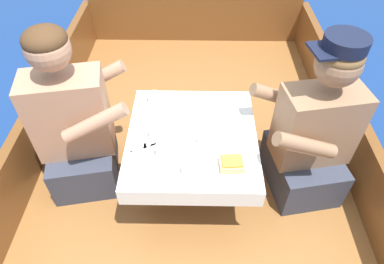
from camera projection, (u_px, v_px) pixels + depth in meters
ground_plane at (192, 214)px, 2.24m from camera, size 60.00×60.00×0.00m
boat_deck at (192, 203)px, 2.15m from camera, size 2.04×3.64×0.25m
gunwale_port at (18, 170)px, 1.95m from camera, size 0.06×3.64×0.36m
gunwale_starboard at (368, 175)px, 1.92m from camera, size 0.06×3.64×0.36m
bow_coaming at (195, 19)px, 3.18m from camera, size 1.92×0.06×0.42m
cockpit_table at (192, 140)px, 1.85m from camera, size 0.69×0.74×0.42m
person_port at (75, 127)px, 1.87m from camera, size 0.57×0.52×1.00m
person_starboard at (312, 136)px, 1.83m from camera, size 0.57×0.52×1.00m
plate_sandwich at (231, 167)px, 1.65m from camera, size 0.19×0.19×0.01m
plate_bread at (222, 112)px, 1.93m from camera, size 0.21×0.21×0.01m
sandwich at (232, 164)px, 1.63m from camera, size 0.12×0.10×0.05m
bowl_port_near at (161, 132)px, 1.80m from camera, size 0.13×0.13×0.04m
bowl_starboard_near at (208, 137)px, 1.77m from camera, size 0.12×0.12×0.04m
bowl_center_far at (185, 104)px, 1.96m from camera, size 0.14×0.14×0.04m
coffee_cup_port at (154, 97)px, 1.99m from camera, size 0.10×0.07×0.06m
coffee_cup_starboard at (163, 150)px, 1.69m from camera, size 0.11×0.08×0.07m
coffee_cup_center at (189, 168)px, 1.62m from camera, size 0.10×0.07×0.06m
utensil_spoon_starboard at (181, 125)px, 1.86m from camera, size 0.13×0.13×0.01m
utensil_spoon_port at (226, 135)px, 1.81m from camera, size 0.04×0.17×0.01m
utensil_fork_starboard at (144, 148)px, 1.74m from camera, size 0.16×0.09×0.00m
utensil_fork_port at (145, 153)px, 1.72m from camera, size 0.04×0.17×0.00m
utensil_knife_starboard at (238, 128)px, 1.85m from camera, size 0.08×0.16×0.00m
utensil_spoon_center at (143, 138)px, 1.79m from camera, size 0.09×0.16×0.01m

